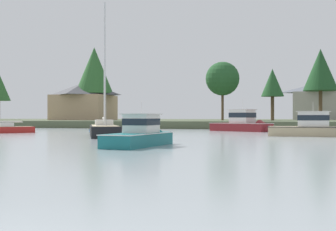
{
  "coord_description": "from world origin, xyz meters",
  "views": [
    {
      "loc": [
        4.52,
        -4.18,
        1.81
      ],
      "look_at": [
        -5.34,
        31.66,
        1.88
      ],
      "focal_mm": 48.52,
      "sensor_mm": 36.0,
      "label": 1
    }
  ],
  "objects_px": {
    "dinghy_skyblue": "(100,131)",
    "sailboat_red": "(3,131)",
    "cruiser_sand": "(319,130)",
    "cruiser_maroon": "(247,126)",
    "sailboat_black": "(104,134)",
    "cruiser_teal": "(144,139)"
  },
  "relations": [
    {
      "from": "dinghy_skyblue",
      "to": "sailboat_red",
      "type": "bearing_deg",
      "value": -142.03
    },
    {
      "from": "cruiser_sand",
      "to": "sailboat_black",
      "type": "bearing_deg",
      "value": -162.94
    },
    {
      "from": "sailboat_black",
      "to": "cruiser_teal",
      "type": "relative_size",
      "value": 1.72
    },
    {
      "from": "sailboat_black",
      "to": "cruiser_maroon",
      "type": "height_order",
      "value": "sailboat_black"
    },
    {
      "from": "cruiser_teal",
      "to": "cruiser_maroon",
      "type": "relative_size",
      "value": 0.83
    },
    {
      "from": "cruiser_teal",
      "to": "sailboat_black",
      "type": "bearing_deg",
      "value": 124.01
    },
    {
      "from": "cruiser_sand",
      "to": "cruiser_teal",
      "type": "xyz_separation_m",
      "value": [
        -11.23,
        -16.59,
        -0.09
      ]
    },
    {
      "from": "cruiser_sand",
      "to": "cruiser_maroon",
      "type": "xyz_separation_m",
      "value": [
        -7.69,
        11.97,
        0.07
      ]
    },
    {
      "from": "sailboat_black",
      "to": "sailboat_red",
      "type": "relative_size",
      "value": 1.28
    },
    {
      "from": "cruiser_teal",
      "to": "sailboat_red",
      "type": "bearing_deg",
      "value": 143.14
    },
    {
      "from": "cruiser_sand",
      "to": "dinghy_skyblue",
      "type": "height_order",
      "value": "cruiser_sand"
    },
    {
      "from": "cruiser_sand",
      "to": "dinghy_skyblue",
      "type": "xyz_separation_m",
      "value": [
        -24.19,
        6.1,
        -0.4
      ]
    },
    {
      "from": "sailboat_black",
      "to": "cruiser_maroon",
      "type": "relative_size",
      "value": 1.42
    },
    {
      "from": "dinghy_skyblue",
      "to": "cruiser_teal",
      "type": "relative_size",
      "value": 0.35
    },
    {
      "from": "dinghy_skyblue",
      "to": "sailboat_red",
      "type": "relative_size",
      "value": 0.26
    },
    {
      "from": "sailboat_black",
      "to": "cruiser_maroon",
      "type": "bearing_deg",
      "value": 58.36
    },
    {
      "from": "sailboat_red",
      "to": "cruiser_maroon",
      "type": "bearing_deg",
      "value": 26.57
    },
    {
      "from": "dinghy_skyblue",
      "to": "cruiser_maroon",
      "type": "height_order",
      "value": "cruiser_maroon"
    },
    {
      "from": "cruiser_teal",
      "to": "cruiser_sand",
      "type": "bearing_deg",
      "value": 55.89
    },
    {
      "from": "dinghy_skyblue",
      "to": "sailboat_red",
      "type": "xyz_separation_m",
      "value": [
        -8.48,
        -6.62,
        0.09
      ]
    },
    {
      "from": "cruiser_sand",
      "to": "sailboat_red",
      "type": "bearing_deg",
      "value": -179.09
    },
    {
      "from": "dinghy_skyblue",
      "to": "cruiser_maroon",
      "type": "distance_m",
      "value": 17.51
    }
  ]
}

